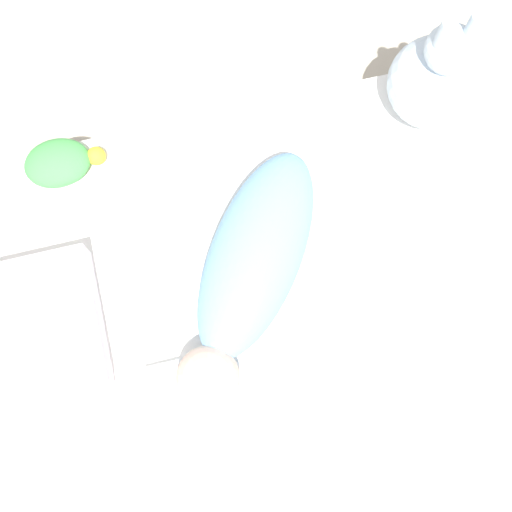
% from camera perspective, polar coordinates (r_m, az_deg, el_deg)
% --- Properties ---
extents(ground_plane, '(12.00, 12.00, 0.00)m').
position_cam_1_polar(ground_plane, '(1.77, 0.03, -1.79)').
color(ground_plane, '#B2A893').
extents(bed_mattress, '(1.30, 0.76, 0.17)m').
position_cam_1_polar(bed_mattress, '(1.69, 0.04, -1.13)').
color(bed_mattress, white).
rests_on(bed_mattress, ground_plane).
extents(burp_cloth, '(0.21, 0.15, 0.02)m').
position_cam_1_polar(burp_cloth, '(1.55, -4.61, -10.76)').
color(burp_cloth, white).
rests_on(burp_cloth, bed_mattress).
extents(swaddled_baby, '(0.44, 0.56, 0.14)m').
position_cam_1_polar(swaddled_baby, '(1.53, -0.60, -1.33)').
color(swaddled_baby, '#7FB7E5').
rests_on(swaddled_baby, bed_mattress).
extents(pillow, '(0.30, 0.30, 0.08)m').
position_cam_1_polar(pillow, '(1.61, -17.61, -5.58)').
color(pillow, white).
rests_on(pillow, bed_mattress).
extents(bunny_plush, '(0.21, 0.21, 0.36)m').
position_cam_1_polar(bunny_plush, '(1.68, 14.20, 13.61)').
color(bunny_plush, silver).
rests_on(bunny_plush, bed_mattress).
extents(turtle_plush, '(0.19, 0.12, 0.07)m').
position_cam_1_polar(turtle_plush, '(1.70, -15.42, 7.21)').
color(turtle_plush, '#51B756').
rests_on(turtle_plush, bed_mattress).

